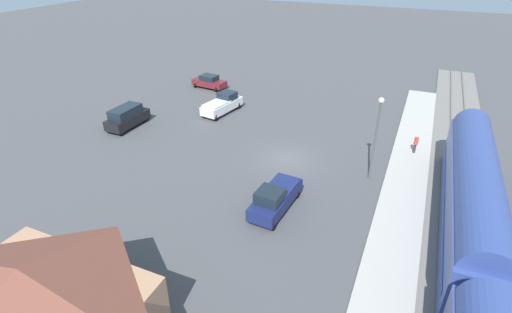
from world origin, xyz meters
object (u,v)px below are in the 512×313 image
(suv_black, at_px, (127,117))
(light_pole_near_platform, at_px, (377,129))
(sedan_maroon, at_px, (209,82))
(station_building, at_px, (33,311))
(pedestrian_on_platform, at_px, (416,143))
(pickup_navy, at_px, (275,198))
(pickup_white, at_px, (223,104))

(suv_black, distance_m, light_pole_near_platform, 24.90)
(sedan_maroon, distance_m, light_pole_near_platform, 27.46)
(suv_black, relative_size, sedan_maroon, 1.05)
(station_building, relative_size, suv_black, 2.01)
(station_building, xyz_separation_m, light_pole_near_platform, (-11.20, -21.67, 1.71))
(pedestrian_on_platform, distance_m, pickup_navy, 15.23)
(station_building, height_order, suv_black, station_building)
(station_building, bearing_deg, pedestrian_on_platform, -117.54)
(station_building, relative_size, pickup_navy, 1.80)
(pickup_navy, xyz_separation_m, pickup_white, (12.05, -14.68, 0.00))
(station_building, relative_size, light_pole_near_platform, 1.42)
(suv_black, bearing_deg, station_building, 121.69)
(pedestrian_on_platform, distance_m, pickup_white, 20.65)
(light_pole_near_platform, bearing_deg, pedestrian_on_platform, -118.32)
(sedan_maroon, bearing_deg, pickup_white, 129.57)
(station_building, bearing_deg, pickup_navy, -111.37)
(pickup_white, distance_m, sedan_maroon, 8.77)
(pickup_navy, bearing_deg, light_pole_near_platform, -127.86)
(suv_black, bearing_deg, pickup_navy, 159.42)
(station_building, height_order, light_pole_near_platform, light_pole_near_platform)
(pedestrian_on_platform, distance_m, light_pole_near_platform, 7.10)
(pickup_navy, xyz_separation_m, suv_black, (19.20, -7.21, 0.12))
(pedestrian_on_platform, height_order, sedan_maroon, pedestrian_on_platform)
(pedestrian_on_platform, bearing_deg, suv_black, 11.09)
(station_building, height_order, pedestrian_on_platform, station_building)
(suv_black, xyz_separation_m, sedan_maroon, (-1.56, -14.23, -0.27))
(pedestrian_on_platform, height_order, suv_black, suv_black)
(station_building, bearing_deg, suv_black, -58.31)
(sedan_maroon, xyz_separation_m, light_pole_near_platform, (-23.12, 14.39, 3.56))
(pickup_navy, relative_size, pickup_white, 0.98)
(sedan_maroon, bearing_deg, pickup_navy, 129.44)
(pickup_navy, bearing_deg, pedestrian_on_platform, -123.89)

